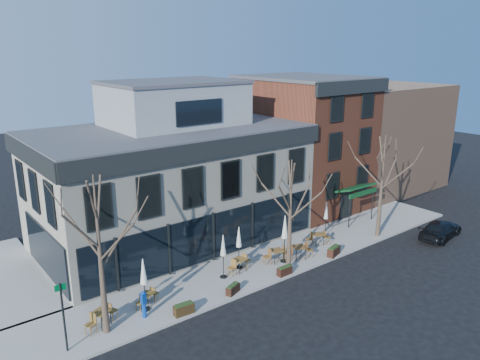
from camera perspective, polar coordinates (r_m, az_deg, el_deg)
ground at (r=30.75m, az=-3.33°, el=-10.11°), size 120.00×120.00×0.00m
sidewalk_front at (r=31.02m, az=3.99°, el=-9.73°), size 33.50×4.70×0.15m
sidewalk_side at (r=32.07m, az=-27.01°, el=-10.66°), size 4.50×12.00×0.15m
corner_building at (r=33.16m, az=-8.36°, el=0.43°), size 18.39×10.39×11.10m
red_brick_building at (r=40.65m, az=7.68°, el=4.64°), size 8.20×11.78×11.18m
bg_building at (r=48.92m, az=15.07°, el=5.37°), size 12.00×12.00×10.00m
tree_corner at (r=22.81m, az=-16.67°, el=-8.66°), size 3.93×3.98×7.92m
tree_mid at (r=28.25m, az=6.16°, el=-4.23°), size 3.50×3.55×7.04m
tree_right at (r=34.78m, az=16.90°, el=-0.57°), size 3.72×3.77×7.48m
sign_pole at (r=22.99m, az=-20.75°, el=-14.94°), size 0.50×0.10×3.40m
parked_sedan at (r=37.28m, az=23.22°, el=-5.58°), size 4.67×2.41×1.29m
call_box at (r=25.02m, az=-11.66°, el=-14.50°), size 0.30×0.30×1.51m
cafe_set_0 at (r=24.93m, az=-16.54°, el=-15.71°), size 1.96×1.18×1.02m
cafe_set_1 at (r=26.21m, az=-11.22°, el=-13.90°), size 1.61×0.96×0.83m
cafe_set_2 at (r=29.16m, az=-0.10°, el=-10.16°), size 1.92×0.88×0.99m
cafe_set_3 at (r=30.42m, az=4.52°, el=-9.04°), size 1.97×0.98×1.01m
cafe_set_4 at (r=31.02m, az=7.18°, el=-8.57°), size 2.03×1.16×1.04m
cafe_set_5 at (r=33.33m, az=9.50°, el=-6.97°), size 1.85×1.15×0.96m
umbrella_0 at (r=25.01m, az=-11.68°, el=-11.18°), size 0.47×0.47×2.94m
umbrella_1 at (r=27.85m, az=-2.06°, el=-8.23°), size 0.44×0.44×2.75m
umbrella_2 at (r=29.00m, az=-0.14°, el=-7.22°), size 0.44×0.44×2.74m
umbrella_3 at (r=29.83m, az=5.49°, el=-6.01°), size 0.50×0.50×3.15m
umbrella_4 at (r=34.28m, az=10.45°, el=-3.89°), size 0.42×0.42×2.65m
planter_0 at (r=25.21m, az=-6.86°, el=-15.33°), size 1.10×0.51×0.60m
planter_1 at (r=26.91m, az=-0.87°, el=-13.13°), size 1.02×0.69×0.53m
planter_2 at (r=28.98m, az=5.45°, el=-10.94°), size 0.97×0.39×0.54m
planter_3 at (r=31.93m, az=11.36°, el=-8.48°), size 1.20×0.73×0.63m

